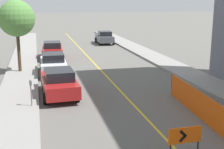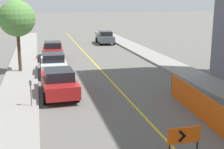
{
  "view_description": "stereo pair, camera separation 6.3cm",
  "coord_description": "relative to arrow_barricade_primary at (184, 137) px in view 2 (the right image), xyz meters",
  "views": [
    {
      "loc": [
        -4.78,
        8.65,
        5.39
      ],
      "look_at": [
        -0.46,
        26.47,
        1.0
      ],
      "focal_mm": 50.0,
      "sensor_mm": 36.0,
      "label": 1
    },
    {
      "loc": [
        -4.72,
        8.63,
        5.39
      ],
      "look_at": [
        -0.46,
        26.47,
        1.0
      ],
      "focal_mm": 50.0,
      "sensor_mm": 36.0,
      "label": 2
    }
  ],
  "objects": [
    {
      "name": "parked_car_opposite_side",
      "position": [
        3.69,
        29.64,
        -0.13
      ],
      "size": [
        2.03,
        4.39,
        1.59
      ],
      "rotation": [
        0.0,
        0.0,
        -0.05
      ],
      "color": "#474C51",
      "rests_on": "ground_plane"
    },
    {
      "name": "sidewalk_left",
      "position": [
        -5.87,
        13.13,
        -0.84
      ],
      "size": [
        2.31,
        61.17,
        0.18
      ],
      "color": "gray",
      "rests_on": "ground_plane"
    },
    {
      "name": "parked_car_curb_far",
      "position": [
        -3.26,
        20.89,
        -0.13
      ],
      "size": [
        1.99,
        4.38,
        1.59
      ],
      "rotation": [
        0.0,
        0.0,
        -0.05
      ],
      "color": "maroon",
      "rests_on": "ground_plane"
    },
    {
      "name": "parked_car_curb_near",
      "position": [
        -3.54,
        8.6,
        -0.13
      ],
      "size": [
        1.97,
        4.37,
        1.59
      ],
      "rotation": [
        0.0,
        0.0,
        0.04
      ],
      "color": "maroon",
      "rests_on": "ground_plane"
    },
    {
      "name": "sidewalk_right",
      "position": [
        6.14,
        13.13,
        -0.84
      ],
      "size": [
        2.31,
        61.17,
        0.18
      ],
      "color": "gray",
      "rests_on": "ground_plane"
    },
    {
      "name": "street_tree_left_near",
      "position": [
        -5.99,
        15.1,
        3.15
      ],
      "size": [
        2.65,
        2.65,
        5.24
      ],
      "color": "#4C3823",
      "rests_on": "sidewalk_left"
    },
    {
      "name": "lane_stripe",
      "position": [
        0.13,
        13.13,
        -0.92
      ],
      "size": [
        0.12,
        61.17,
        0.01
      ],
      "color": "gold",
      "rests_on": "ground_plane"
    },
    {
      "name": "parking_meter_near_curb",
      "position": [
        -5.07,
        6.72,
        0.2
      ],
      "size": [
        0.12,
        0.11,
        1.34
      ],
      "color": "#4C4C51",
      "rests_on": "sidewalk_left"
    },
    {
      "name": "safety_mesh_fence",
      "position": [
        2.61,
        3.85,
        -0.3
      ],
      "size": [
        0.57,
        7.14,
        1.25
      ],
      "rotation": [
        0.0,
        0.0,
        1.5
      ],
      "color": "#EF560C",
      "rests_on": "ground_plane"
    },
    {
      "name": "parked_car_curb_mid",
      "position": [
        -3.55,
        14.25,
        -0.13
      ],
      "size": [
        1.94,
        4.33,
        1.59
      ],
      "rotation": [
        0.0,
        0.0,
        -0.02
      ],
      "color": "silver",
      "rests_on": "ground_plane"
    },
    {
      "name": "arrow_barricade_primary",
      "position": [
        0.0,
        0.0,
        0.0
      ],
      "size": [
        1.19,
        0.1,
        1.27
      ],
      "rotation": [
        0.0,
        0.0,
        0.03
      ],
      "color": "#EF560C",
      "rests_on": "ground_plane"
    }
  ]
}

